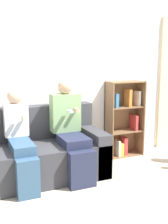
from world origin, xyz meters
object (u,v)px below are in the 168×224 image
adult_seated (71,128)px  child_seated (20,138)px  bookshelf (124,120)px  couch (29,155)px

adult_seated → child_seated: 0.64m
adult_seated → bookshelf: adult_seated is taller
adult_seated → child_seated: (-0.64, -0.02, -0.05)m
couch → adult_seated: (0.52, -0.13, 0.33)m
child_seated → bookshelf: bearing=15.0°
couch → bookshelf: size_ratio=1.65×
child_seated → bookshelf: bookshelf is taller
adult_seated → couch: bearing=165.5°
couch → bookshelf: (1.56, 0.29, 0.25)m
adult_seated → child_seated: adult_seated is taller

